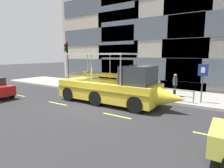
% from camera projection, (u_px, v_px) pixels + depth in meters
% --- Properties ---
extents(ground_plane, '(120.00, 120.00, 0.00)m').
position_uv_depth(ground_plane, '(94.00, 105.00, 12.19)').
color(ground_plane, '#2B2B2D').
extents(sidewalk, '(32.00, 4.80, 0.18)m').
position_uv_depth(sidewalk, '(132.00, 91.00, 16.81)').
color(sidewalk, '#99968E').
rests_on(sidewalk, ground_plane).
extents(curb_edge, '(32.00, 0.18, 0.18)m').
position_uv_depth(curb_edge, '(118.00, 96.00, 14.75)').
color(curb_edge, '#B2ADA3').
rests_on(curb_edge, ground_plane).
extents(lane_centreline, '(25.80, 0.12, 0.01)m').
position_uv_depth(lane_centreline, '(84.00, 109.00, 11.38)').
color(lane_centreline, '#DBD64C').
rests_on(lane_centreline, ground_plane).
extents(curb_guardrail, '(11.73, 0.09, 0.84)m').
position_uv_depth(curb_guardrail, '(117.00, 87.00, 15.07)').
color(curb_guardrail, gray).
rests_on(curb_guardrail, sidewalk).
extents(traffic_light_pole, '(0.24, 0.46, 4.38)m').
position_uv_depth(traffic_light_pole, '(67.00, 60.00, 18.24)').
color(traffic_light_pole, black).
rests_on(traffic_light_pole, sidewalk).
extents(parking_sign, '(0.60, 0.12, 2.55)m').
position_uv_depth(parking_sign, '(203.00, 77.00, 11.89)').
color(parking_sign, '#4C4F54').
rests_on(parking_sign, sidewalk).
extents(leaned_bicycle, '(1.74, 0.46, 0.96)m').
position_uv_depth(leaned_bicycle, '(80.00, 83.00, 18.06)').
color(leaned_bicycle, black).
rests_on(leaned_bicycle, sidewalk).
extents(duck_tour_boat, '(8.92, 2.56, 3.43)m').
position_uv_depth(duck_tour_boat, '(114.00, 87.00, 12.49)').
color(duck_tour_boat, yellow).
rests_on(duck_tour_boat, ground_plane).
extents(pedestrian_near_bow, '(0.37, 0.38, 1.74)m').
position_uv_depth(pedestrian_near_bow, '(175.00, 83.00, 13.84)').
color(pedestrian_near_bow, black).
rests_on(pedestrian_near_bow, sidewalk).
extents(pedestrian_mid_left, '(0.47, 0.22, 1.62)m').
position_uv_depth(pedestrian_mid_left, '(144.00, 81.00, 15.34)').
color(pedestrian_mid_left, '#47423D').
rests_on(pedestrian_mid_left, sidewalk).
extents(pedestrian_mid_right, '(0.32, 0.38, 1.61)m').
position_uv_depth(pedestrian_mid_right, '(118.00, 79.00, 16.44)').
color(pedestrian_mid_right, black).
rests_on(pedestrian_mid_right, sidewalk).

